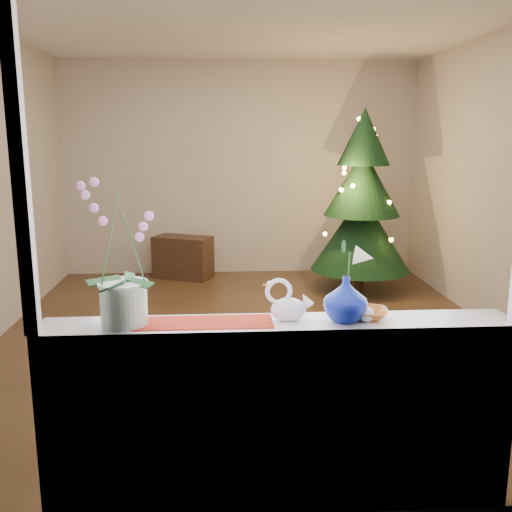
{
  "coord_description": "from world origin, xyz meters",
  "views": [
    {
      "loc": [
        -0.27,
        -4.87,
        1.76
      ],
      "look_at": [
        -0.04,
        -1.4,
        1.03
      ],
      "focal_mm": 40.0,
      "sensor_mm": 36.0,
      "label": 1
    }
  ],
  "objects": [
    {
      "name": "swan",
      "position": [
        0.05,
        -2.36,
        1.02
      ],
      "size": [
        0.24,
        0.16,
        0.19
      ],
      "primitive_type": null,
      "rotation": [
        0.0,
        0.0,
        -0.3
      ],
      "color": "white",
      "rests_on": "windowsill"
    },
    {
      "name": "orchid_pot",
      "position": [
        -0.7,
        -2.37,
        1.25
      ],
      "size": [
        0.25,
        0.25,
        0.66
      ],
      "primitive_type": null,
      "rotation": [
        0.0,
        0.0,
        0.09
      ],
      "color": "white",
      "rests_on": "windowsill"
    },
    {
      "name": "wall_front",
      "position": [
        0.0,
        -2.5,
        1.35
      ],
      "size": [
        4.5,
        0.1,
        2.7
      ],
      "primitive_type": "cube",
      "color": "beige",
      "rests_on": "ground"
    },
    {
      "name": "ground",
      "position": [
        0.0,
        0.0,
        0.0
      ],
      "size": [
        5.0,
        5.0,
        0.0
      ],
      "primitive_type": "plane",
      "color": "#3D2A19",
      "rests_on": "ground"
    },
    {
      "name": "wall_back",
      "position": [
        0.0,
        2.5,
        1.35
      ],
      "size": [
        4.5,
        0.1,
        2.7
      ],
      "primitive_type": "cube",
      "color": "beige",
      "rests_on": "ground"
    },
    {
      "name": "window_apron",
      "position": [
        0.0,
        -2.46,
        0.44
      ],
      "size": [
        2.2,
        0.08,
        0.88
      ],
      "primitive_type": "cube",
      "color": "white",
      "rests_on": "ground"
    },
    {
      "name": "paperweight",
      "position": [
        0.4,
        -2.4,
        0.96
      ],
      "size": [
        0.1,
        0.1,
        0.07
      ],
      "primitive_type": "sphere",
      "rotation": [
        0.0,
        0.0,
        0.44
      ],
      "color": "silver",
      "rests_on": "windowsill"
    },
    {
      "name": "windowsill",
      "position": [
        0.0,
        -2.37,
        0.9
      ],
      "size": [
        2.2,
        0.26,
        0.04
      ],
      "primitive_type": "cube",
      "color": "white",
      "rests_on": "window_apron"
    },
    {
      "name": "blue_vase",
      "position": [
        0.31,
        -2.38,
        1.04
      ],
      "size": [
        0.24,
        0.24,
        0.24
      ],
      "primitive_type": "imported",
      "rotation": [
        0.0,
        0.0,
        -0.02
      ],
      "color": "navy",
      "rests_on": "windowsill"
    },
    {
      "name": "lily",
      "position": [
        0.31,
        -2.38,
        1.25
      ],
      "size": [
        0.13,
        0.08,
        0.18
      ],
      "primitive_type": null,
      "color": "beige",
      "rests_on": "blue_vase"
    },
    {
      "name": "xmas_tree",
      "position": [
        1.35,
        1.51,
        1.04
      ],
      "size": [
        1.42,
        1.42,
        2.08
      ],
      "primitive_type": null,
      "rotation": [
        0.0,
        0.0,
        -0.3
      ],
      "color": "black",
      "rests_on": "ground"
    },
    {
      "name": "runner",
      "position": [
        -0.38,
        -2.37,
        0.92
      ],
      "size": [
        0.7,
        0.2,
        0.01
      ],
      "primitive_type": "cube",
      "color": "maroon",
      "rests_on": "windowsill"
    },
    {
      "name": "amber_dish",
      "position": [
        0.42,
        -2.35,
        0.94
      ],
      "size": [
        0.19,
        0.19,
        0.04
      ],
      "primitive_type": "imported",
      "rotation": [
        0.0,
        0.0,
        -0.23
      ],
      "color": "#AE591B",
      "rests_on": "windowsill"
    },
    {
      "name": "window_frame",
      "position": [
        0.0,
        -2.47,
        1.7
      ],
      "size": [
        2.22,
        0.06,
        1.6
      ],
      "primitive_type": null,
      "color": "white",
      "rests_on": "windowsill"
    },
    {
      "name": "ceiling",
      "position": [
        0.0,
        0.0,
        2.7
      ],
      "size": [
        5.0,
        5.0,
        0.0
      ],
      "primitive_type": "plane",
      "color": "white",
      "rests_on": "wall_back"
    },
    {
      "name": "wall_right",
      "position": [
        2.25,
        0.0,
        1.35
      ],
      "size": [
        0.1,
        5.0,
        2.7
      ],
      "primitive_type": "cube",
      "color": "beige",
      "rests_on": "ground"
    },
    {
      "name": "side_table",
      "position": [
        -0.74,
        2.21,
        0.26
      ],
      "size": [
        0.79,
        0.61,
        0.53
      ],
      "primitive_type": "cube",
      "rotation": [
        0.0,
        0.0,
        -0.41
      ],
      "color": "black",
      "rests_on": "ground"
    }
  ]
}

